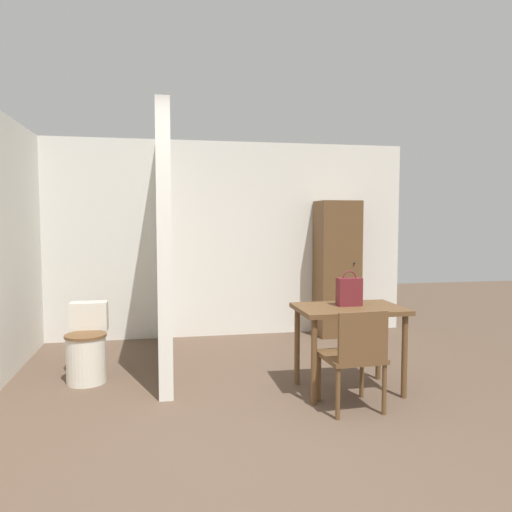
# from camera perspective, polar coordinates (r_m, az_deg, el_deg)

# --- Properties ---
(ground_plane) EXTENTS (16.00, 16.00, 0.00)m
(ground_plane) POSITION_cam_1_polar(r_m,az_deg,el_deg) (3.21, 2.57, -23.93)
(ground_plane) COLOR brown
(wall_back) EXTENTS (5.13, 0.12, 2.50)m
(wall_back) POSITION_cam_1_polar(r_m,az_deg,el_deg) (6.47, -5.06, 1.90)
(wall_back) COLOR silver
(wall_back) RESTS_ON ground_plane
(partition_wall) EXTENTS (0.12, 2.26, 2.50)m
(partition_wall) POSITION_cam_1_polar(r_m,az_deg,el_deg) (5.25, -10.56, 1.30)
(partition_wall) COLOR silver
(partition_wall) RESTS_ON ground_plane
(dining_table) EXTENTS (0.92, 0.63, 0.75)m
(dining_table) POSITION_cam_1_polar(r_m,az_deg,el_deg) (4.46, 10.60, -7.08)
(dining_table) COLOR brown
(dining_table) RESTS_ON ground_plane
(wooden_chair) EXTENTS (0.47, 0.47, 0.82)m
(wooden_chair) POSITION_cam_1_polar(r_m,az_deg,el_deg) (4.05, 11.22, -10.98)
(wooden_chair) COLOR brown
(wooden_chair) RESTS_ON ground_plane
(toilet) EXTENTS (0.38, 0.53, 0.71)m
(toilet) POSITION_cam_1_polar(r_m,az_deg,el_deg) (4.99, -18.78, -9.94)
(toilet) COLOR silver
(toilet) RESTS_ON ground_plane
(handbag) EXTENTS (0.21, 0.11, 0.31)m
(handbag) POSITION_cam_1_polar(r_m,az_deg,el_deg) (4.47, 10.61, -4.00)
(handbag) COLOR maroon
(handbag) RESTS_ON dining_table
(wooden_cabinet) EXTENTS (0.52, 0.48, 1.75)m
(wooden_cabinet) POSITION_cam_1_polar(r_m,az_deg,el_deg) (6.56, 9.23, -1.41)
(wooden_cabinet) COLOR brown
(wooden_cabinet) RESTS_ON ground_plane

